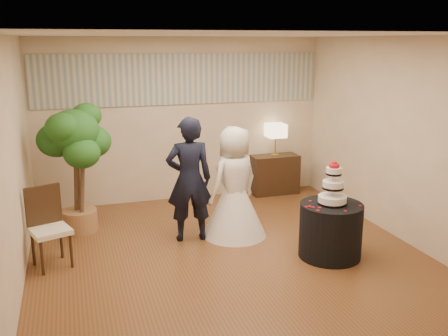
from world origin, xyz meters
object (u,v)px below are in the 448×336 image
object	(u,v)px
ficus_tree	(76,169)
bride	(235,182)
groom	(189,179)
console	(275,174)
cake_table	(330,230)
side_chair	(50,228)
table_lamp	(276,140)
wedding_cake	(333,183)

from	to	relation	value
ficus_tree	bride	bearing A→B (deg)	-20.93
groom	console	bearing A→B (deg)	-135.26
cake_table	side_chair	xyz separation A→B (m)	(-3.44, 0.76, 0.14)
bride	console	size ratio (longest dim) A/B	1.86
groom	table_lamp	distance (m)	2.61
groom	console	distance (m)	2.66
table_lamp	ficus_tree	size ratio (longest dim) A/B	0.30
groom	ficus_tree	size ratio (longest dim) A/B	0.92
bride	console	bearing A→B (deg)	-149.88
cake_table	wedding_cake	size ratio (longest dim) A/B	1.42
bride	console	xyz separation A→B (m)	(1.35, 1.71, -0.44)
table_lamp	bride	bearing A→B (deg)	-128.23
groom	wedding_cake	world-z (taller)	groom
console	table_lamp	bearing A→B (deg)	0.00
bride	table_lamp	world-z (taller)	bride
bride	groom	bearing A→B (deg)	-25.17
cake_table	table_lamp	world-z (taller)	table_lamp
ficus_tree	table_lamp	bearing A→B (deg)	14.53
wedding_cake	side_chair	distance (m)	3.55
console	ficus_tree	distance (m)	3.64
groom	table_lamp	world-z (taller)	groom
table_lamp	ficus_tree	bearing A→B (deg)	-165.47
side_chair	table_lamp	bearing A→B (deg)	8.50
wedding_cake	table_lamp	world-z (taller)	table_lamp
wedding_cake	ficus_tree	bearing A→B (deg)	148.49
groom	ficus_tree	xyz separation A→B (m)	(-1.48, 0.77, 0.08)
cake_table	wedding_cake	world-z (taller)	wedding_cake
cake_table	wedding_cake	xyz separation A→B (m)	(0.00, 0.00, 0.64)
wedding_cake	side_chair	bearing A→B (deg)	167.48
bride	cake_table	size ratio (longest dim) A/B	1.98
console	side_chair	bearing A→B (deg)	-151.92
side_chair	groom	bearing A→B (deg)	-8.58
table_lamp	console	bearing A→B (deg)	0.00
cake_table	console	size ratio (longest dim) A/B	0.94
cake_table	ficus_tree	bearing A→B (deg)	148.49
console	bride	bearing A→B (deg)	-127.90
console	ficus_tree	world-z (taller)	ficus_tree
cake_table	wedding_cake	distance (m)	0.64
groom	bride	bearing A→B (deg)	-178.73
groom	ficus_tree	distance (m)	1.67
wedding_cake	bride	bearing A→B (deg)	131.49
bride	ficus_tree	size ratio (longest dim) A/B	0.84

